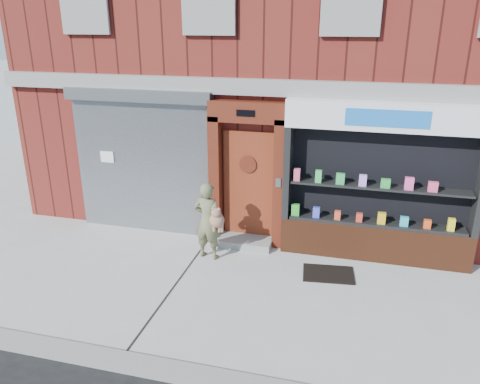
% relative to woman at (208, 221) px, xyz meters
% --- Properties ---
extents(ground, '(80.00, 80.00, 0.00)m').
position_rel_woman_xyz_m(ground, '(1.29, -1.03, -0.77)').
color(ground, '#9E9E99').
rests_on(ground, ground).
extents(curb, '(60.00, 0.30, 0.12)m').
position_rel_woman_xyz_m(curb, '(1.29, -3.18, -0.71)').
color(curb, gray).
rests_on(curb, ground).
extents(building, '(12.00, 8.16, 8.00)m').
position_rel_woman_xyz_m(building, '(1.29, 4.96, 3.23)').
color(building, maroon).
rests_on(building, ground).
extents(shutter_bay, '(3.10, 0.30, 3.04)m').
position_rel_woman_xyz_m(shutter_bay, '(-1.71, 0.90, 0.95)').
color(shutter_bay, gray).
rests_on(shutter_bay, ground).
extents(red_door_bay, '(1.52, 0.58, 2.90)m').
position_rel_woman_xyz_m(red_door_bay, '(0.54, 0.83, 0.69)').
color(red_door_bay, '#49170C').
rests_on(red_door_bay, ground).
extents(pharmacy_bay, '(3.50, 0.41, 3.00)m').
position_rel_woman_xyz_m(pharmacy_bay, '(3.04, 0.78, 0.61)').
color(pharmacy_bay, '#582915').
rests_on(pharmacy_bay, ground).
extents(woman, '(0.64, 0.43, 1.52)m').
position_rel_woman_xyz_m(woman, '(0.00, 0.00, 0.00)').
color(woman, '#666643').
rests_on(woman, ground).
extents(doormat, '(0.97, 0.73, 0.02)m').
position_rel_woman_xyz_m(doormat, '(2.29, -0.09, -0.76)').
color(doormat, black).
rests_on(doormat, ground).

